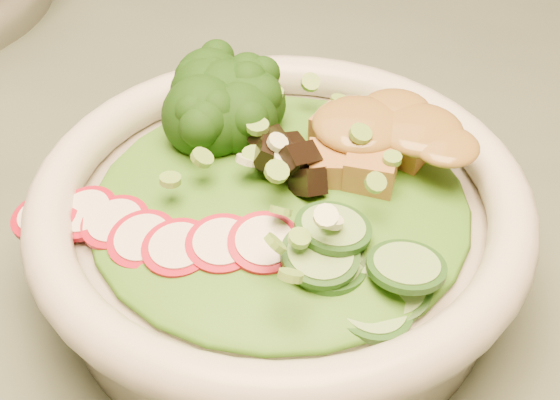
% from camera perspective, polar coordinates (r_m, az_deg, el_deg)
% --- Properties ---
extents(dining_table, '(1.20, 0.80, 0.75)m').
position_cam_1_polar(dining_table, '(0.54, -2.65, -13.10)').
color(dining_table, black).
rests_on(dining_table, ground).
extents(salad_bowl, '(0.26, 0.26, 0.07)m').
position_cam_1_polar(salad_bowl, '(0.42, 0.00, -2.00)').
color(salad_bowl, beige).
rests_on(salad_bowl, dining_table).
extents(lettuce_bed, '(0.20, 0.20, 0.02)m').
position_cam_1_polar(lettuce_bed, '(0.41, 0.00, 0.11)').
color(lettuce_bed, '#276815').
rests_on(lettuce_bed, salad_bowl).
extents(broccoli_florets, '(0.10, 0.09, 0.04)m').
position_cam_1_polar(broccoli_florets, '(0.44, -4.06, 6.18)').
color(broccoli_florets, black).
rests_on(broccoli_florets, salad_bowl).
extents(radish_slices, '(0.11, 0.08, 0.02)m').
position_cam_1_polar(radish_slices, '(0.38, -8.38, -2.76)').
color(radish_slices, maroon).
rests_on(radish_slices, salad_bowl).
extents(cucumber_slices, '(0.09, 0.09, 0.04)m').
position_cam_1_polar(cucumber_slices, '(0.36, 4.66, -4.48)').
color(cucumber_slices, '#8ABE69').
rests_on(cucumber_slices, salad_bowl).
extents(mushroom_heap, '(0.09, 0.09, 0.04)m').
position_cam_1_polar(mushroom_heap, '(0.40, 1.49, 2.09)').
color(mushroom_heap, black).
rests_on(mushroom_heap, salad_bowl).
extents(tofu_cubes, '(0.10, 0.09, 0.04)m').
position_cam_1_polar(tofu_cubes, '(0.42, 7.49, 3.77)').
color(tofu_cubes, '#9C6034').
rests_on(tofu_cubes, salad_bowl).
extents(peanut_sauce, '(0.07, 0.05, 0.02)m').
position_cam_1_polar(peanut_sauce, '(0.42, 7.64, 5.15)').
color(peanut_sauce, brown).
rests_on(peanut_sauce, tofu_cubes).
extents(scallion_garnish, '(0.19, 0.19, 0.02)m').
position_cam_1_polar(scallion_garnish, '(0.39, 0.00, 2.68)').
color(scallion_garnish, '#669C37').
rests_on(scallion_garnish, salad_bowl).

